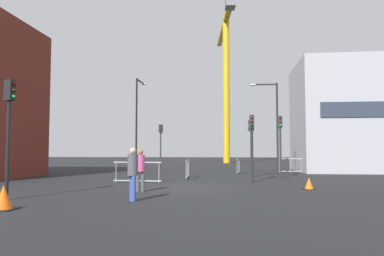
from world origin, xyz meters
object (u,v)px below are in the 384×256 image
(streetlamp_short, at_px, (273,119))
(traffic_cone_striped, at_px, (309,184))
(streetlamp_tall, at_px, (138,116))
(traffic_light_median, at_px, (252,136))
(traffic_cone_orange, at_px, (3,198))
(pedestrian_walking, at_px, (140,167))
(traffic_light_crosswalk, at_px, (251,138))
(pedestrian_waiting, at_px, (133,170))
(traffic_light_island, at_px, (9,119))
(traffic_light_near, at_px, (161,139))
(traffic_light_far, at_px, (280,136))
(construction_crane, at_px, (226,63))

(streetlamp_short, bearing_deg, traffic_cone_striped, -87.59)
(streetlamp_tall, height_order, traffic_light_median, streetlamp_tall)
(traffic_cone_orange, bearing_deg, traffic_cone_striped, 34.23)
(traffic_light_median, bearing_deg, pedestrian_walking, -132.87)
(streetlamp_short, bearing_deg, pedestrian_walking, -119.82)
(traffic_light_crosswalk, distance_m, pedestrian_waiting, 12.26)
(traffic_light_crosswalk, distance_m, traffic_cone_orange, 15.56)
(streetlamp_tall, height_order, traffic_cone_orange, streetlamp_tall)
(traffic_light_island, height_order, pedestrian_waiting, traffic_light_island)
(traffic_light_near, xyz_separation_m, traffic_cone_orange, (-0.18, -21.46, -2.31))
(streetlamp_tall, distance_m, traffic_light_far, 12.32)
(pedestrian_waiting, bearing_deg, construction_crane, 86.58)
(construction_crane, bearing_deg, streetlamp_short, -81.59)
(construction_crane, height_order, traffic_light_median, construction_crane)
(traffic_light_crosswalk, bearing_deg, traffic_light_near, 132.44)
(traffic_light_island, bearing_deg, traffic_light_crosswalk, 53.18)
(traffic_light_island, height_order, traffic_light_median, traffic_light_island)
(streetlamp_short, distance_m, traffic_light_median, 6.67)
(pedestrian_waiting, bearing_deg, traffic_light_median, 61.14)
(traffic_light_crosswalk, distance_m, traffic_light_median, 3.63)
(streetlamp_short, bearing_deg, traffic_cone_orange, -119.58)
(traffic_light_near, bearing_deg, traffic_light_far, -44.28)
(traffic_light_near, bearing_deg, traffic_light_crosswalk, -47.56)
(streetlamp_tall, distance_m, pedestrian_waiting, 17.79)
(construction_crane, relative_size, traffic_light_far, 5.50)
(traffic_light_crosswalk, relative_size, traffic_light_near, 0.91)
(traffic_light_crosswalk, distance_m, traffic_light_near, 10.82)
(streetlamp_tall, bearing_deg, pedestrian_waiting, -75.66)
(traffic_light_island, bearing_deg, traffic_light_far, 46.21)
(traffic_light_island, bearing_deg, streetlamp_tall, 90.24)
(construction_crane, relative_size, traffic_light_median, 5.80)
(construction_crane, height_order, traffic_light_island, construction_crane)
(streetlamp_short, bearing_deg, traffic_light_far, -89.70)
(construction_crane, relative_size, traffic_light_crosswalk, 5.74)
(construction_crane, bearing_deg, traffic_light_near, -104.84)
(traffic_light_median, bearing_deg, traffic_light_near, 121.68)
(traffic_light_island, height_order, traffic_cone_striped, traffic_light_island)
(pedestrian_waiting, relative_size, traffic_cone_striped, 3.45)
(traffic_light_crosswalk, bearing_deg, streetlamp_tall, 147.51)
(streetlamp_short, height_order, traffic_light_crosswalk, streetlamp_short)
(traffic_light_near, relative_size, pedestrian_walking, 2.29)
(traffic_light_crosswalk, relative_size, traffic_cone_striped, 7.02)
(traffic_light_far, relative_size, pedestrian_walking, 2.18)
(traffic_light_median, height_order, pedestrian_walking, traffic_light_median)
(traffic_light_far, bearing_deg, traffic_light_near, 135.72)
(pedestrian_waiting, bearing_deg, traffic_light_near, 98.55)
(traffic_light_far, bearing_deg, traffic_light_median, -122.43)
(construction_crane, distance_m, traffic_light_far, 30.98)
(construction_crane, height_order, pedestrian_waiting, construction_crane)
(construction_crane, relative_size, streetlamp_tall, 2.75)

